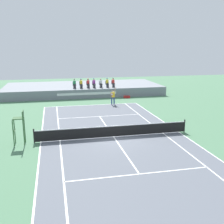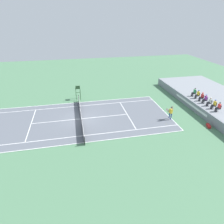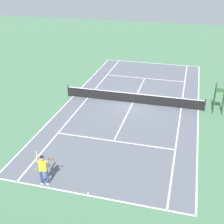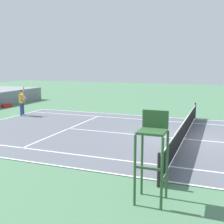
% 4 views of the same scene
% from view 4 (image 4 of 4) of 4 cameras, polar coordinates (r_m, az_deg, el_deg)
% --- Properties ---
extents(ground_plane, '(80.00, 80.00, 0.00)m').
position_cam_4_polar(ground_plane, '(14.63, 13.99, -5.27)').
color(ground_plane, '#4C7A56').
extents(court, '(11.08, 23.88, 0.03)m').
position_cam_4_polar(court, '(14.63, 13.99, -5.23)').
color(court, slate).
rests_on(court, ground).
extents(net, '(11.98, 0.10, 1.07)m').
position_cam_4_polar(net, '(14.51, 14.07, -3.27)').
color(net, black).
rests_on(net, ground).
extents(tennis_player, '(0.74, 0.75, 2.08)m').
position_cam_4_polar(tennis_player, '(21.39, -17.41, 1.91)').
color(tennis_player, navy).
rests_on(tennis_player, ground).
extents(tennis_ball, '(0.07, 0.07, 0.07)m').
position_cam_4_polar(tennis_ball, '(21.84, -13.49, -0.32)').
color(tennis_ball, '#D1E533').
rests_on(tennis_ball, ground).
extents(umpire_chair, '(0.77, 0.77, 2.44)m').
position_cam_4_polar(umpire_chair, '(7.68, 8.01, -6.48)').
color(umpire_chair, '#2D562D').
rests_on(umpire_chair, ground).
extents(equipment_bag, '(0.95, 0.57, 0.32)m').
position_cam_4_polar(equipment_bag, '(26.05, -20.11, 1.20)').
color(equipment_bag, red).
rests_on(equipment_bag, ground).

